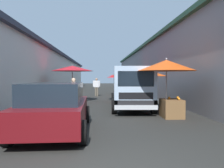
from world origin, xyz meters
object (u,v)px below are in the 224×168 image
(vendor_by_crates, at_px, (97,86))
(fruit_stall_near_right, at_px, (139,75))
(fruit_stall_mid_lane, at_px, (128,77))
(fruit_stall_far_left, at_px, (124,77))
(fruit_stall_near_left, at_px, (167,74))
(parked_scooter, at_px, (76,92))
(plastic_stool, at_px, (69,100))
(delivery_truck, at_px, (132,90))
(hatchback_car, at_px, (55,107))
(vendor_in_shade, at_px, (74,91))
(fruit_stall_far_right, at_px, (72,73))

(vendor_by_crates, bearing_deg, fruit_stall_near_right, -164.04)
(fruit_stall_mid_lane, distance_m, fruit_stall_near_right, 3.79)
(fruit_stall_far_left, height_order, vendor_by_crates, fruit_stall_far_left)
(fruit_stall_near_left, bearing_deg, parked_scooter, 25.76)
(fruit_stall_near_left, distance_m, plastic_stool, 6.17)
(delivery_truck, xyz_separation_m, parked_scooter, (8.02, 3.52, -0.59))
(fruit_stall_near_left, height_order, plastic_stool, fruit_stall_near_left)
(fruit_stall_far_left, xyz_separation_m, fruit_stall_near_right, (-9.36, 0.25, 0.06))
(hatchback_car, relative_size, delivery_truck, 0.79)
(vendor_in_shade, bearing_deg, plastic_stool, 16.69)
(fruit_stall_mid_lane, relative_size, vendor_in_shade, 1.79)
(fruit_stall_far_right, relative_size, hatchback_car, 0.70)
(fruit_stall_near_left, relative_size, vendor_by_crates, 1.54)
(fruit_stall_near_right, height_order, delivery_truck, fruit_stall_near_right)
(fruit_stall_mid_lane, xyz_separation_m, delivery_truck, (-4.64, 0.37, -0.61))
(delivery_truck, bearing_deg, fruit_stall_mid_lane, -4.51)
(fruit_stall_near_left, height_order, vendor_in_shade, fruit_stall_near_left)
(parked_scooter, bearing_deg, fruit_stall_mid_lane, -131.03)
(fruit_stall_near_left, xyz_separation_m, vendor_by_crates, (10.47, 2.96, -0.88))
(delivery_truck, height_order, parked_scooter, delivery_truck)
(fruit_stall_near_right, xyz_separation_m, delivery_truck, (-0.85, 0.47, -0.68))
(fruit_stall_far_left, relative_size, fruit_stall_far_right, 1.02)
(fruit_stall_far_left, bearing_deg, fruit_stall_near_left, -177.87)
(vendor_by_crates, bearing_deg, plastic_stool, 167.11)
(fruit_stall_far_right, bearing_deg, vendor_by_crates, -18.96)
(plastic_stool, bearing_deg, delivery_truck, -126.03)
(plastic_stool, bearing_deg, fruit_stall_far_left, -27.02)
(fruit_stall_near_right, bearing_deg, parked_scooter, 29.06)
(vendor_by_crates, bearing_deg, fruit_stall_far_left, -60.89)
(vendor_in_shade, xyz_separation_m, parked_scooter, (7.04, 0.66, -0.46))
(fruit_stall_mid_lane, relative_size, parked_scooter, 1.68)
(fruit_stall_far_left, bearing_deg, parked_scooter, 117.40)
(fruit_stall_mid_lane, xyz_separation_m, hatchback_car, (-8.49, 3.21, -0.91))
(fruit_stall_far_left, height_order, hatchback_car, fruit_stall_far_left)
(parked_scooter, bearing_deg, delivery_truck, -156.32)
(fruit_stall_mid_lane, bearing_deg, fruit_stall_far_left, -3.55)
(vendor_in_shade, relative_size, parked_scooter, 0.94)
(plastic_stool, bearing_deg, parked_scooter, 2.41)
(fruit_stall_far_right, xyz_separation_m, vendor_in_shade, (-3.39, -0.47, -0.97))
(fruit_stall_mid_lane, xyz_separation_m, parked_scooter, (3.38, 3.88, -1.20))
(delivery_truck, bearing_deg, vendor_by_crates, 11.61)
(fruit_stall_near_left, xyz_separation_m, delivery_truck, (1.66, 1.15, -0.72))
(fruit_stall_far_right, bearing_deg, vendor_in_shade, -172.04)
(vendor_by_crates, height_order, parked_scooter, vendor_by_crates)
(vendor_in_shade, bearing_deg, delivery_truck, -109.02)
(fruit_stall_far_left, relative_size, fruit_stall_near_left, 1.19)
(fruit_stall_mid_lane, distance_m, fruit_stall_far_right, 3.72)
(fruit_stall_mid_lane, height_order, fruit_stall_near_right, fruit_stall_near_right)
(fruit_stall_mid_lane, distance_m, vendor_by_crates, 4.76)
(fruit_stall_far_right, bearing_deg, delivery_truck, -142.67)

